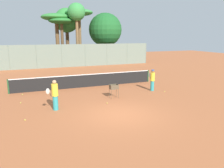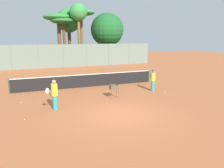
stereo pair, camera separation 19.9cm
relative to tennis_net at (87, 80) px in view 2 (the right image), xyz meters
name	(u,v)px [view 2 (the right image)]	position (x,y,z in m)	size (l,w,h in m)	color
ground_plane	(119,114)	(0.00, -6.86, -0.56)	(80.00, 80.00, 0.00)	#B26038
tennis_net	(87,80)	(0.00, 0.00, 0.00)	(11.74, 0.10, 1.07)	#26592D
back_fence	(64,56)	(0.00, 12.20, 0.95)	(25.44, 0.08, 3.03)	gray
tree_0	(58,19)	(0.10, 16.28, 5.88)	(4.32, 4.32, 7.27)	brown
tree_1	(69,21)	(1.81, 17.67, 5.74)	(3.68, 3.68, 8.25)	brown
tree_2	(63,23)	(0.69, 15.53, 5.38)	(3.62, 3.62, 6.64)	brown
tree_3	(81,15)	(3.36, 15.87, 6.57)	(4.02, 4.02, 7.96)	brown
tree_4	(107,30)	(7.56, 16.19, 4.46)	(5.17, 5.17, 7.62)	brown
tree_5	(78,14)	(2.58, 14.14, 6.51)	(2.45, 2.45, 8.57)	brown
player_white_outfit	(55,95)	(-3.11, -4.84, 0.34)	(0.75, 0.68, 1.74)	teal
player_red_cap	(153,80)	(4.38, -3.02, 0.29)	(0.34, 0.89, 1.63)	teal
ball_cart	(114,88)	(0.88, -3.79, 0.14)	(0.56, 0.41, 0.93)	brown
tennis_ball_0	(24,119)	(-4.75, -5.93, -0.53)	(0.07, 0.07, 0.07)	#D1E54C
tennis_ball_1	(165,92)	(5.05, -3.74, -0.53)	(0.07, 0.07, 0.07)	#D1E54C
tennis_ball_2	(21,102)	(-5.00, -2.79, -0.53)	(0.07, 0.07, 0.07)	#D1E54C
tennis_ball_3	(107,103)	(0.02, -4.83, -0.53)	(0.07, 0.07, 0.07)	#D1E54C
tennis_ball_4	(23,94)	(-4.89, -0.67, -0.53)	(0.07, 0.07, 0.07)	#D1E54C
parked_car	(52,59)	(-1.09, 17.20, 0.10)	(4.20, 1.70, 1.60)	#3F4C8C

